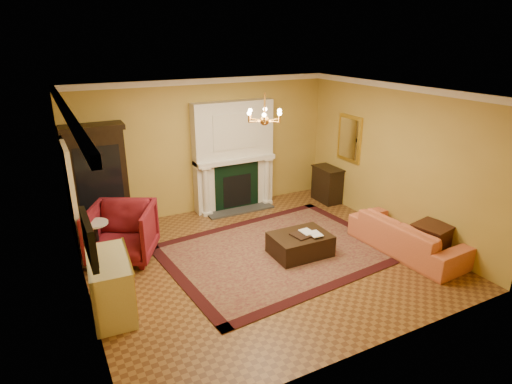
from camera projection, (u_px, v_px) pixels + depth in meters
floor at (264, 259)px, 7.85m from camera, size 6.00×5.50×0.02m
ceiling at (265, 92)px, 6.81m from camera, size 6.00×5.50×0.02m
wall_back at (206, 147)px, 9.63m from camera, size 6.00×0.02×3.00m
wall_front at (376, 248)px, 5.03m from camera, size 6.00×0.02×3.00m
wall_left at (77, 213)px, 6.03m from camera, size 0.02×5.50×3.00m
wall_right at (395, 159)px, 8.63m from camera, size 0.02×5.50×3.00m
fireplace at (234, 158)px, 9.84m from camera, size 1.90×0.70×2.50m
crown_molding at (239, 90)px, 7.63m from camera, size 6.00×5.50×0.12m
doorway at (73, 203)px, 7.63m from camera, size 0.08×1.05×2.10m
tv_panel at (89, 238)px, 5.61m from camera, size 0.09×0.95×0.58m
gilt_mirror at (349, 138)px, 9.73m from camera, size 0.06×0.76×1.05m
chandelier at (265, 117)px, 6.95m from camera, size 0.63×0.55×0.53m
oriental_rug at (279, 251)px, 8.11m from camera, size 4.39×3.46×0.02m
china_cabinet at (99, 183)px, 8.51m from camera, size 1.10×0.52×2.17m
wingback_armchair at (122, 230)px, 7.68m from camera, size 1.44×1.41×1.12m
pedestal_table at (97, 240)px, 7.55m from camera, size 0.45×0.45×0.80m
commode at (111, 285)px, 6.21m from camera, size 0.64×1.21×0.87m
coral_sofa at (407, 231)px, 7.96m from camera, size 0.79×2.27×0.87m
end_table at (431, 243)px, 7.77m from camera, size 0.64×0.64×0.63m
console_table at (327, 185)px, 10.47m from camera, size 0.43×0.74×0.82m
leather_ottoman at (300, 244)px, 7.93m from camera, size 1.07×0.79×0.40m
ottoman_tray at (304, 234)px, 7.84m from camera, size 0.48×0.40×0.03m
book_a at (303, 227)px, 7.78m from camera, size 0.21×0.03×0.28m
book_b at (311, 228)px, 7.71m from camera, size 0.21×0.04×0.28m
topiary_left at (203, 152)px, 9.38m from camera, size 0.16×0.16×0.42m
topiary_right at (260, 144)px, 9.99m from camera, size 0.17×0.17×0.45m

